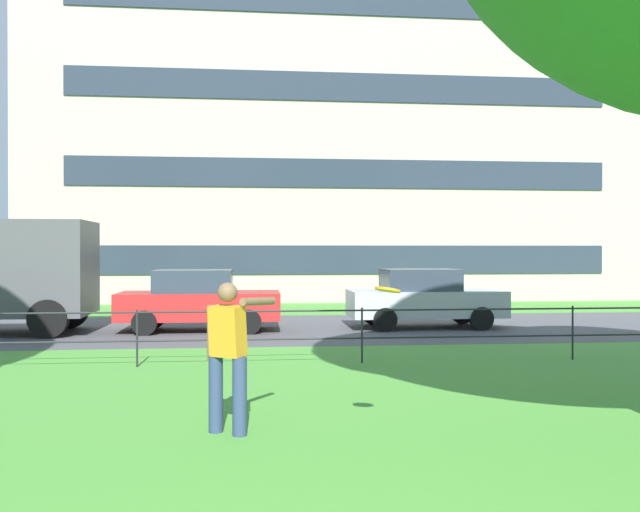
{
  "coord_description": "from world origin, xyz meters",
  "views": [
    {
      "loc": [
        -0.06,
        -1.87,
        2.03
      ],
      "look_at": [
        0.98,
        8.13,
        1.95
      ],
      "focal_mm": 38.97,
      "sensor_mm": 36.0,
      "label": 1
    }
  ],
  "objects_px": {
    "car_silver_right": "(424,298)",
    "apartment_building_background": "(327,147)",
    "person_thrower": "(228,352)",
    "car_red_center": "(198,300)",
    "frisbee": "(388,290)"
  },
  "relations": [
    {
      "from": "car_silver_right",
      "to": "apartment_building_background",
      "type": "relative_size",
      "value": 0.16
    },
    {
      "from": "person_thrower",
      "to": "frisbee",
      "type": "xyz_separation_m",
      "value": [
        1.66,
        -0.67,
        0.71
      ]
    },
    {
      "from": "person_thrower",
      "to": "apartment_building_background",
      "type": "relative_size",
      "value": 0.07
    },
    {
      "from": "person_thrower",
      "to": "frisbee",
      "type": "relative_size",
      "value": 4.44
    },
    {
      "from": "car_red_center",
      "to": "car_silver_right",
      "type": "bearing_deg",
      "value": 1.85
    },
    {
      "from": "car_red_center",
      "to": "car_silver_right",
      "type": "relative_size",
      "value": 1.0
    },
    {
      "from": "frisbee",
      "to": "car_silver_right",
      "type": "height_order",
      "value": "frisbee"
    },
    {
      "from": "frisbee",
      "to": "apartment_building_background",
      "type": "distance_m",
      "value": 25.82
    },
    {
      "from": "frisbee",
      "to": "car_silver_right",
      "type": "relative_size",
      "value": 0.09
    },
    {
      "from": "person_thrower",
      "to": "frisbee",
      "type": "bearing_deg",
      "value": -21.98
    },
    {
      "from": "person_thrower",
      "to": "car_silver_right",
      "type": "xyz_separation_m",
      "value": [
        4.82,
        10.09,
        -0.13
      ]
    },
    {
      "from": "car_red_center",
      "to": "car_silver_right",
      "type": "height_order",
      "value": "same"
    },
    {
      "from": "person_thrower",
      "to": "car_silver_right",
      "type": "distance_m",
      "value": 11.18
    },
    {
      "from": "frisbee",
      "to": "apartment_building_background",
      "type": "height_order",
      "value": "apartment_building_background"
    },
    {
      "from": "car_red_center",
      "to": "car_silver_right",
      "type": "xyz_separation_m",
      "value": [
        5.84,
        0.19,
        0.0
      ]
    }
  ]
}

